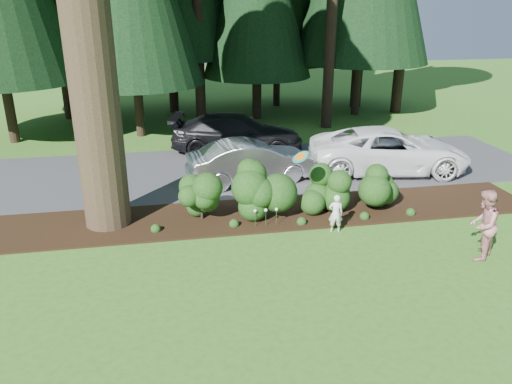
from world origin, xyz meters
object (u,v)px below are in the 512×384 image
(frisbee, at_px, (301,157))
(adult, at_px, (483,225))
(car_silver_wagon, at_px, (252,161))
(car_white_suv, at_px, (389,150))
(child, at_px, (336,213))
(car_dark_suv, at_px, (237,134))

(frisbee, bearing_deg, adult, -32.01)
(car_silver_wagon, relative_size, adult, 2.46)
(car_white_suv, distance_m, adult, 6.61)
(car_silver_wagon, bearing_deg, child, -169.40)
(car_dark_suv, bearing_deg, adult, -143.35)
(car_white_suv, distance_m, child, 5.78)
(car_white_suv, bearing_deg, adult, -175.96)
(car_silver_wagon, relative_size, frisbee, 9.10)
(car_dark_suv, bearing_deg, car_silver_wagon, -167.91)
(car_silver_wagon, distance_m, car_dark_suv, 3.66)
(child, bearing_deg, adult, 156.32)
(car_dark_suv, relative_size, adult, 3.03)
(child, distance_m, frisbee, 1.83)
(car_white_suv, height_order, car_dark_suv, car_white_suv)
(car_dark_suv, relative_size, frisbee, 11.21)
(child, relative_size, adult, 0.61)
(frisbee, bearing_deg, child, -21.79)
(child, height_order, adult, adult)
(frisbee, bearing_deg, car_dark_suv, 94.27)
(car_dark_suv, bearing_deg, frisbee, -162.96)
(car_dark_suv, xyz_separation_m, adult, (4.46, -10.06, 0.08))
(car_white_suv, bearing_deg, car_silver_wagon, 101.44)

